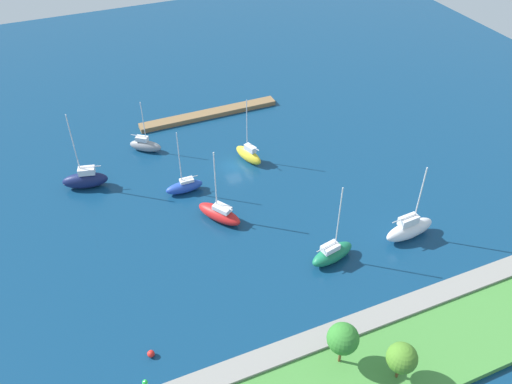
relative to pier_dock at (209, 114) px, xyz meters
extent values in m
plane|color=navy|center=(1.52, 16.68, -0.43)|extent=(160.00, 160.00, 0.00)
cube|color=olive|center=(0.00, 0.00, 0.00)|extent=(26.15, 2.36, 0.85)
cube|color=gray|center=(1.52, 52.02, 0.16)|extent=(66.53, 2.72, 1.17)
cube|color=#478C3D|center=(1.52, 57.77, -0.01)|extent=(64.41, 9.85, 0.83)
sphere|color=green|center=(24.23, 52.02, 4.19)|extent=(0.56, 0.56, 0.56)
cylinder|color=brown|center=(4.25, 55.27, 1.89)|extent=(0.30, 0.30, 2.97)
sphere|color=#337F2D|center=(4.25, 55.27, 4.39)|extent=(3.40, 3.40, 3.40)
cylinder|color=brown|center=(-0.35, 59.24, 1.60)|extent=(0.31, 0.31, 2.39)
sphere|color=#4C8428|center=(-0.35, 59.24, 3.76)|extent=(3.22, 3.22, 3.22)
ellipsoid|color=red|center=(8.07, 27.89, 0.58)|extent=(5.94, 7.37, 2.02)
cube|color=silver|center=(7.75, 28.37, 1.94)|extent=(2.63, 2.97, 0.68)
cylinder|color=silver|center=(8.26, 27.58, 6.36)|extent=(0.17, 0.17, 9.53)
cylinder|color=silver|center=(7.52, 28.74, 2.43)|extent=(1.60, 2.38, 0.14)
ellipsoid|color=yellow|center=(-1.26, 16.18, 0.71)|extent=(3.43, 5.96, 2.28)
cube|color=silver|center=(-1.41, 16.62, 2.31)|extent=(1.60, 2.27, 0.92)
cylinder|color=silver|center=(-1.17, 15.91, 6.34)|extent=(0.14, 0.14, 8.97)
cylinder|color=silver|center=(-1.63, 17.25, 2.92)|extent=(1.04, 2.70, 0.11)
ellipsoid|color=#19724C|center=(-2.84, 41.22, 0.65)|extent=(6.81, 3.57, 2.15)
cube|color=silver|center=(-2.33, 41.32, 2.13)|extent=(2.56, 1.83, 0.81)
cylinder|color=silver|center=(-3.15, 41.15, 6.68)|extent=(0.16, 0.16, 9.91)
cylinder|color=silver|center=(-1.61, 41.47, 2.68)|extent=(3.11, 0.75, 0.12)
ellipsoid|color=#141E4C|center=(24.48, 12.72, 0.83)|extent=(7.20, 3.92, 2.52)
cube|color=silver|center=(23.95, 12.85, 2.61)|extent=(2.73, 1.96, 1.02)
cylinder|color=silver|center=(24.81, 12.64, 7.30)|extent=(0.16, 0.16, 10.40)
cylinder|color=silver|center=(23.28, 13.01, 3.26)|extent=(3.09, 0.88, 0.13)
ellipsoid|color=#2347B2|center=(10.82, 19.86, 0.48)|extent=(5.78, 1.89, 1.82)
cube|color=silver|center=(10.36, 19.86, 1.63)|extent=(2.08, 1.13, 0.48)
cylinder|color=silver|center=(11.11, 19.86, 5.85)|extent=(0.14, 0.14, 8.93)
cylinder|color=silver|center=(9.86, 19.86, 2.02)|extent=(2.49, 0.12, 0.11)
ellipsoid|color=gray|center=(13.60, 6.65, 0.55)|extent=(5.56, 4.73, 1.96)
cube|color=silver|center=(13.96, 6.38, 1.92)|extent=(2.26, 2.05, 0.78)
cylinder|color=silver|center=(13.38, 6.81, 5.24)|extent=(0.13, 0.13, 7.41)
cylinder|color=silver|center=(14.43, 6.04, 2.46)|extent=(2.17, 1.62, 0.11)
ellipsoid|color=white|center=(-14.71, 41.53, 0.92)|extent=(7.80, 2.68, 2.70)
cube|color=silver|center=(-14.10, 41.57, 2.87)|extent=(2.85, 1.48, 1.21)
cylinder|color=silver|center=(-15.10, 41.50, 6.81)|extent=(0.18, 0.18, 9.09)
cylinder|color=silver|center=(-13.18, 41.63, 3.63)|extent=(3.84, 0.42, 0.15)
sphere|color=red|center=(22.72, 46.18, -0.01)|extent=(0.82, 0.82, 0.82)
camera|label=1|loc=(25.14, 81.46, 50.09)|focal=36.70mm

